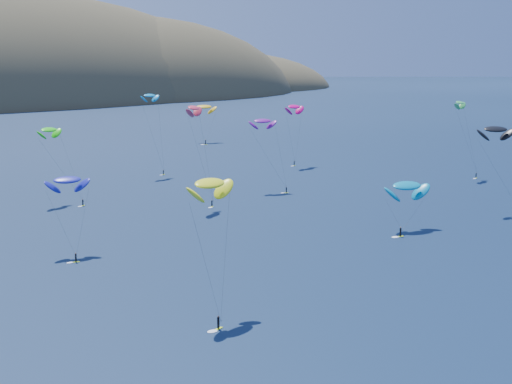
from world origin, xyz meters
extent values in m
ellipsoid|color=#3D3526|center=(180.00, 540.00, -9.36)|extent=(320.00, 220.00, 156.00)
ellipsoid|color=#3D3526|center=(300.00, 580.00, -5.04)|extent=(240.00, 180.00, 84.00)
cube|color=#D6FF1C|center=(-25.93, 33.65, 0.04)|extent=(1.64, 0.89, 0.09)
cylinder|color=black|center=(-25.93, 33.65, 1.03)|extent=(0.37, 0.37, 1.69)
sphere|color=#8C6047|center=(-25.93, 33.65, 2.01)|extent=(0.28, 0.28, 0.28)
ellipsoid|color=#EAF21B|center=(-22.30, 42.14, 20.65)|extent=(10.11, 6.79, 5.17)
cube|color=#D6FF1C|center=(-13.36, 126.84, 0.04)|extent=(1.40, 0.97, 0.08)
cylinder|color=black|center=(-13.36, 126.84, 0.90)|extent=(0.32, 0.32, 1.46)
sphere|color=#8C6047|center=(-13.36, 126.84, 1.74)|extent=(0.25, 0.25, 0.25)
ellipsoid|color=#21E410|center=(-18.11, 137.41, 19.70)|extent=(8.73, 6.84, 4.42)
cube|color=#D6FF1C|center=(25.40, 157.57, 0.03)|extent=(1.30, 0.68, 0.07)
cylinder|color=black|center=(25.40, 157.57, 0.82)|extent=(0.29, 0.29, 1.33)
sphere|color=#8C6047|center=(25.40, 157.57, 1.59)|extent=(0.22, 0.22, 0.22)
ellipsoid|color=#067CB9|center=(23.44, 162.27, 26.00)|extent=(7.74, 5.08, 3.97)
cube|color=#D6FF1C|center=(35.06, 57.27, 0.05)|extent=(1.71, 0.72, 0.09)
cylinder|color=black|center=(35.06, 57.27, 1.09)|extent=(0.39, 0.39, 1.78)
sphere|color=#8C6047|center=(35.06, 57.27, 2.12)|extent=(0.30, 0.30, 0.30)
ellipsoid|color=#007DA7|center=(41.86, 62.59, 10.05)|extent=(12.33, 7.06, 6.51)
cube|color=#D6FF1C|center=(42.11, 110.87, 0.04)|extent=(1.41, 0.75, 0.07)
cylinder|color=black|center=(42.11, 110.87, 0.89)|extent=(0.32, 0.32, 1.44)
sphere|color=#8C6047|center=(42.11, 110.87, 1.72)|extent=(0.24, 0.24, 0.24)
ellipsoid|color=#6D0D89|center=(40.01, 120.27, 20.29)|extent=(8.78, 5.85, 4.50)
ellipsoid|color=black|center=(74.15, 64.13, 21.06)|extent=(10.61, 7.99, 5.37)
cube|color=#D6FF1C|center=(72.59, 148.52, 0.04)|extent=(1.40, 0.75, 0.07)
cylinder|color=black|center=(72.59, 148.52, 0.88)|extent=(0.32, 0.32, 1.44)
sphere|color=#8C6047|center=(72.59, 148.52, 1.71)|extent=(0.24, 0.24, 0.24)
ellipsoid|color=#CE006E|center=(74.06, 150.86, 20.82)|extent=(10.10, 6.74, 5.17)
cube|color=#D6FF1C|center=(14.85, 106.78, 0.04)|extent=(1.36, 1.23, 0.08)
cylinder|color=black|center=(14.85, 106.78, 0.93)|extent=(0.33, 0.33, 1.52)
sphere|color=#8C6047|center=(14.85, 106.78, 1.81)|extent=(0.25, 0.25, 0.25)
ellipsoid|color=#D12D46|center=(12.68, 111.97, 26.00)|extent=(8.41, 7.86, 4.40)
cube|color=#D6FF1C|center=(-32.28, 78.44, 0.04)|extent=(1.47, 0.67, 0.08)
cylinder|color=black|center=(-32.28, 78.44, 0.93)|extent=(0.33, 0.33, 1.52)
sphere|color=#8C6047|center=(-32.28, 78.44, 1.82)|extent=(0.26, 0.26, 0.26)
ellipsoid|color=#171B9A|center=(-30.29, 87.29, 14.96)|extent=(9.21, 5.53, 4.81)
cube|color=#D6FF1C|center=(73.67, 214.90, 0.05)|extent=(1.72, 1.01, 0.09)
cylinder|color=black|center=(73.67, 214.90, 1.09)|extent=(0.39, 0.39, 1.77)
sphere|color=#8C6047|center=(73.67, 214.90, 2.12)|extent=(0.30, 0.30, 0.30)
ellipsoid|color=yellow|center=(78.45, 224.51, 15.51)|extent=(11.73, 8.28, 5.96)
cube|color=#D6FF1C|center=(107.09, 96.29, 0.04)|extent=(1.40, 0.87, 0.07)
cylinder|color=black|center=(107.09, 96.29, 0.89)|extent=(0.32, 0.32, 1.45)
sphere|color=#8C6047|center=(107.09, 96.29, 1.73)|extent=(0.24, 0.24, 0.24)
ellipsoid|color=green|center=(105.06, 102.85, 24.02)|extent=(7.86, 5.74, 3.98)
camera|label=1|loc=(-76.61, -53.86, 41.75)|focal=50.00mm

